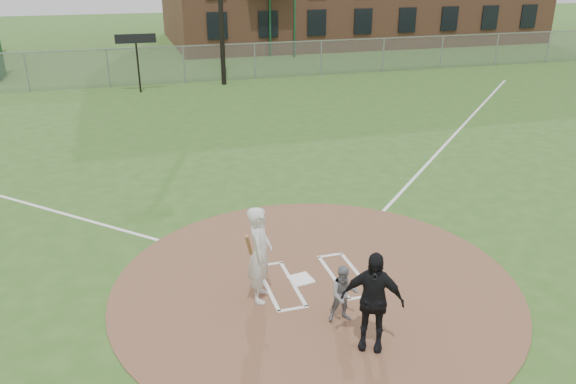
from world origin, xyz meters
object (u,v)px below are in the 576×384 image
object	(u,v)px
batter_at_plate	(260,254)
home_plate	(301,279)
umpire	(372,301)
catcher	(344,294)

from	to	relation	value
batter_at_plate	home_plate	bearing A→B (deg)	23.12
umpire	batter_at_plate	xyz separation A→B (m)	(-1.45, 1.99, 0.08)
umpire	catcher	bearing A→B (deg)	130.19
catcher	batter_at_plate	size ratio (longest dim) A/B	0.57
home_plate	umpire	size ratio (longest dim) A/B	0.25
batter_at_plate	catcher	bearing A→B (deg)	-42.11
catcher	umpire	distance (m)	0.92
catcher	umpire	xyz separation A→B (m)	(0.17, -0.83, 0.35)
catcher	batter_at_plate	distance (m)	1.79
home_plate	umpire	bearing A→B (deg)	-78.73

